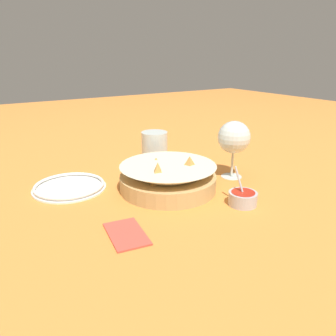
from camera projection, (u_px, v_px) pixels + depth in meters
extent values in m
plane|color=orange|center=(182.00, 188.00, 0.91)|extent=(4.00, 4.00, 0.00)
cylinder|color=tan|center=(168.00, 182.00, 0.89)|extent=(0.26, 0.26, 0.04)
cone|color=beige|center=(168.00, 177.00, 0.89)|extent=(0.26, 0.26, 0.07)
cylinder|color=#3D842D|center=(168.00, 181.00, 0.89)|extent=(0.20, 0.20, 0.01)
pyramid|color=#CC8E42|center=(156.00, 166.00, 0.93)|extent=(0.09, 0.08, 0.05)
pyramid|color=#CC8E42|center=(158.00, 175.00, 0.83)|extent=(0.07, 0.08, 0.07)
pyramid|color=#CC8E42|center=(189.00, 168.00, 0.88)|extent=(0.07, 0.07, 0.07)
cylinder|color=#B7B7BC|center=(243.00, 198.00, 0.80)|extent=(0.07, 0.07, 0.03)
cylinder|color=red|center=(243.00, 196.00, 0.80)|extent=(0.06, 0.06, 0.02)
cylinder|color=#B7B7BC|center=(240.00, 184.00, 0.80)|extent=(0.05, 0.01, 0.08)
cylinder|color=silver|center=(231.00, 176.00, 0.99)|extent=(0.06, 0.06, 0.00)
cylinder|color=silver|center=(232.00, 163.00, 0.98)|extent=(0.01, 0.01, 0.08)
sphere|color=silver|center=(234.00, 137.00, 0.95)|extent=(0.10, 0.10, 0.10)
sphere|color=#DBD17A|center=(234.00, 141.00, 0.96)|extent=(0.06, 0.06, 0.06)
cylinder|color=silver|center=(155.00, 148.00, 1.10)|extent=(0.09, 0.09, 0.11)
cylinder|color=gold|center=(155.00, 151.00, 1.11)|extent=(0.07, 0.07, 0.08)
torus|color=silver|center=(148.00, 144.00, 1.14)|extent=(0.07, 0.01, 0.07)
cylinder|color=white|center=(69.00, 187.00, 0.90)|extent=(0.20, 0.20, 0.01)
torus|color=white|center=(69.00, 185.00, 0.90)|extent=(0.19, 0.19, 0.01)
cube|color=#DB4C3D|center=(126.00, 233.00, 0.67)|extent=(0.13, 0.09, 0.01)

